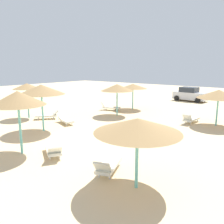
# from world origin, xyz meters

# --- Properties ---
(ground_plane) EXTENTS (80.00, 80.00, 0.00)m
(ground_plane) POSITION_xyz_m (0.00, 0.00, 0.00)
(ground_plane) COLOR beige
(parasol_0) EXTENTS (2.84, 2.84, 2.77)m
(parasol_0) POSITION_xyz_m (-2.45, 6.77, 2.46)
(parasol_0) COLOR #6BC6BC
(parasol_0) RESTS_ON ground
(parasol_1) EXTENTS (3.05, 3.05, 2.56)m
(parasol_1) POSITION_xyz_m (5.54, -2.54, 2.30)
(parasol_1) COLOR #6BC6BC
(parasol_1) RESTS_ON ground
(parasol_2) EXTENTS (2.65, 2.65, 3.14)m
(parasol_2) POSITION_xyz_m (-0.72, -3.35, 2.79)
(parasol_2) COLOR #6BC6BC
(parasol_2) RESTS_ON ground
(parasol_3) EXTENTS (3.02, 3.02, 2.64)m
(parasol_3) POSITION_xyz_m (5.42, 8.47, 2.33)
(parasol_3) COLOR #6BC6BC
(parasol_3) RESTS_ON ground
(parasol_4) EXTENTS (3.04, 3.04, 3.12)m
(parasol_4) POSITION_xyz_m (-3.29, -0.28, 2.80)
(parasol_4) COLOR #6BC6BC
(parasol_4) RESTS_ON ground
(parasol_5) EXTENTS (2.27, 2.27, 2.91)m
(parasol_5) POSITION_xyz_m (-7.61, 1.29, 2.66)
(parasol_5) COLOR #6BC6BC
(parasol_5) RESTS_ON ground
(parasol_8) EXTENTS (2.81, 2.81, 2.56)m
(parasol_8) POSITION_xyz_m (-2.98, 10.10, 2.32)
(parasol_8) COLOR #6BC6BC
(parasol_8) RESTS_ON ground
(lounger_0) EXTENTS (1.95, 1.15, 0.81)m
(lounger_0) POSITION_xyz_m (-4.40, 8.23, 0.33)
(lounger_0) COLOR silver
(lounger_0) RESTS_ON ground
(lounger_1) EXTENTS (1.27, 1.96, 0.80)m
(lounger_1) POSITION_xyz_m (4.03, -2.31, 0.32)
(lounger_1) COLOR silver
(lounger_1) RESTS_ON ground
(lounger_2) EXTENTS (1.94, 1.49, 0.75)m
(lounger_2) POSITION_xyz_m (0.78, -2.56, 0.32)
(lounger_2) COLOR silver
(lounger_2) RESTS_ON ground
(lounger_3) EXTENTS (0.78, 1.89, 0.81)m
(lounger_3) POSITION_xyz_m (3.68, 8.08, 0.33)
(lounger_3) COLOR silver
(lounger_3) RESTS_ON ground
(lounger_4) EXTENTS (2.01, 1.24, 0.65)m
(lounger_4) POSITION_xyz_m (-3.75, 2.01, 0.31)
(lounger_4) COLOR silver
(lounger_4) RESTS_ON ground
(lounger_5) EXTENTS (1.67, 1.88, 0.72)m
(lounger_5) POSITION_xyz_m (-6.07, 2.06, 0.32)
(lounger_5) COLOR silver
(lounger_5) RESTS_ON ground
(parked_car) EXTENTS (4.11, 2.22, 1.72)m
(parked_car) POSITION_xyz_m (-0.43, 19.12, 0.82)
(parked_car) COLOR silver
(parked_car) RESTS_ON ground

